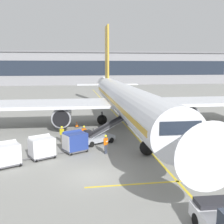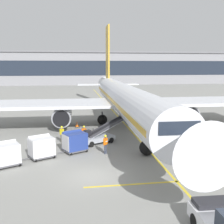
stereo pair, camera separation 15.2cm
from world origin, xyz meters
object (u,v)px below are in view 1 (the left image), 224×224
Objects in this scene: baggage_cart_third at (6,154)px; ground_crew_by_loader at (62,133)px; parked_airplane at (124,99)px; baggage_cart_second at (42,147)px; belt_loader at (100,135)px; ground_crew_by_carts at (106,143)px; ground_crew_marshaller at (84,133)px; baggage_cart_lead at (75,141)px; safety_cone_engine_keepout at (77,124)px.

baggage_cart_third reaches higher than ground_crew_by_loader.
parked_airplane is 14.77m from baggage_cart_second.
belt_loader reaches higher than ground_crew_by_carts.
baggage_cart_third is (-7.91, -5.34, 0.20)m from belt_loader.
ground_crew_marshaller is at bearing 164.54° from belt_loader.
baggage_cart_lead is 10.21m from safety_cone_engine_keepout.
ground_crew_by_loader is 2.60× the size of safety_cone_engine_keepout.
ground_crew_marshaller is (-1.73, 3.98, 0.00)m from ground_crew_by_carts.
baggage_cart_lead is at bearing -108.16° from ground_crew_marshaller.
ground_crew_by_loader and ground_crew_marshaller have the same top height.
belt_loader reaches higher than baggage_cart_third.
parked_airplane is 68.54× the size of safety_cone_engine_keepout.
belt_loader is 3.10× the size of ground_crew_marshaller.
belt_loader is 3.84m from ground_crew_by_loader.
baggage_cart_lead is (-6.49, -9.92, -2.54)m from parked_airplane.
ground_crew_by_loader is 1.00× the size of ground_crew_by_carts.
baggage_cart_third is at bearing -114.00° from safety_cone_engine_keepout.
parked_airplane is 6.90m from safety_cone_engine_keepout.
ground_crew_by_loader is at bearing 55.12° from baggage_cart_third.
baggage_cart_lead is 3.16m from ground_crew_marshaller.
baggage_cart_lead is 1.60× the size of ground_crew_by_loader.
ground_crew_marshaller is (-5.50, -6.92, -2.54)m from parked_airplane.
ground_crew_marshaller is at bearing 48.18° from baggage_cart_second.
belt_loader is 6.60m from baggage_cart_second.
baggage_cart_second is at bearing -131.82° from ground_crew_marshaller.
ground_crew_by_loader is at bearing 70.34° from baggage_cart_second.
ground_crew_marshaller is at bearing 42.22° from baggage_cart_third.
ground_crew_by_carts is at bearing 2.93° from baggage_cart_second.
parked_airplane reaches higher than belt_loader.
baggage_cart_second is 4.15× the size of safety_cone_engine_keepout.
ground_crew_by_carts is 2.60× the size of safety_cone_engine_keepout.
ground_crew_by_carts is 11.41m from safety_cone_engine_keepout.
parked_airplane is at bearing 61.75° from belt_loader.
safety_cone_engine_keepout is at bearing 177.58° from parked_airplane.
baggage_cart_second reaches higher than ground_crew_marshaller.
baggage_cart_second and baggage_cart_third have the same top height.
parked_airplane is 10.60m from ground_crew_by_loader.
baggage_cart_second is at bearing -109.66° from ground_crew_by_loader.
ground_crew_marshaller is at bearing -85.26° from safety_cone_engine_keepout.
baggage_cart_second is at bearing -177.07° from ground_crew_by_carts.
parked_airplane is at bearing -2.42° from safety_cone_engine_keepout.
parked_airplane is 9.20m from ground_crew_marshaller.
ground_crew_by_carts is at bearing -109.09° from parked_airplane.
belt_loader reaches higher than baggage_cart_second.
parked_airplane is 8.78m from belt_loader.
baggage_cart_lead is at bearing 160.37° from ground_crew_by_carts.
ground_crew_by_carts is 4.34m from ground_crew_marshaller.
ground_crew_by_carts is (8.09, 1.79, -0.00)m from baggage_cart_third.
parked_airplane reaches higher than ground_crew_marshaller.
safety_cone_engine_keepout is (-6.10, 0.26, -3.21)m from parked_airplane.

